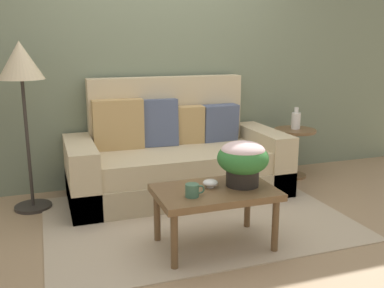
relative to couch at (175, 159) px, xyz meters
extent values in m
plane|color=#997A56|center=(-0.03, -0.68, -0.34)|extent=(14.00, 14.00, 0.00)
cube|color=slate|center=(-0.03, 0.49, 1.09)|extent=(6.40, 0.12, 2.85)
cube|color=tan|center=(-0.03, -0.69, -0.34)|extent=(2.46, 1.78, 0.01)
cube|color=tan|center=(0.01, -0.08, -0.22)|extent=(2.08, 0.93, 0.25)
cube|color=tan|center=(0.01, -0.10, 0.01)|extent=(1.59, 0.84, 0.21)
cube|color=tan|center=(0.01, 0.30, 0.34)|extent=(1.59, 0.17, 0.90)
cube|color=tan|center=(-0.91, -0.08, -0.04)|extent=(0.25, 0.93, 0.59)
cube|color=tan|center=(0.92, -0.08, -0.04)|extent=(0.25, 0.93, 0.59)
cube|color=#4C5670|center=(0.53, 0.15, 0.30)|extent=(0.39, 0.19, 0.38)
cube|color=#4C5670|center=(-0.16, 0.15, 0.35)|extent=(0.47, 0.19, 0.47)
cube|color=tan|center=(-0.52, 0.14, 0.35)|extent=(0.48, 0.17, 0.48)
cube|color=tan|center=(0.16, 0.16, 0.30)|extent=(0.39, 0.17, 0.38)
cylinder|color=brown|center=(-0.45, -1.44, -0.14)|extent=(0.05, 0.05, 0.39)
cylinder|color=brown|center=(0.30, -1.44, -0.14)|extent=(0.05, 0.05, 0.39)
cylinder|color=brown|center=(-0.45, -1.00, -0.14)|extent=(0.05, 0.05, 0.39)
cylinder|color=brown|center=(0.30, -1.00, -0.14)|extent=(0.05, 0.05, 0.39)
cube|color=brown|center=(-0.08, -1.22, 0.08)|extent=(0.86, 0.55, 0.05)
cylinder|color=brown|center=(1.39, 0.07, -0.33)|extent=(0.29, 0.29, 0.03)
cylinder|color=brown|center=(1.39, 0.07, -0.07)|extent=(0.05, 0.05, 0.48)
cylinder|color=brown|center=(1.39, 0.07, 0.18)|extent=(0.45, 0.45, 0.03)
cylinder|color=#2D2823|center=(-1.34, 0.01, -0.33)|extent=(0.32, 0.32, 0.03)
cylinder|color=#2D2823|center=(-1.34, 0.01, 0.25)|extent=(0.03, 0.03, 1.13)
cone|color=#C6B289|center=(-1.34, 0.01, 0.98)|extent=(0.38, 0.38, 0.32)
cylinder|color=black|center=(0.14, -1.21, 0.17)|extent=(0.24, 0.24, 0.13)
ellipsoid|color=#337533|center=(0.14, -1.21, 0.31)|extent=(0.37, 0.37, 0.23)
ellipsoid|color=beige|center=(0.14, -1.21, 0.37)|extent=(0.32, 0.32, 0.13)
cylinder|color=#3D664C|center=(-0.28, -1.31, 0.15)|extent=(0.09, 0.09, 0.09)
torus|color=#3D664C|center=(-0.22, -1.31, 0.15)|extent=(0.06, 0.01, 0.06)
cylinder|color=silver|center=(-0.09, -1.17, 0.11)|extent=(0.05, 0.05, 0.02)
ellipsoid|color=silver|center=(-0.09, -1.17, 0.14)|extent=(0.11, 0.11, 0.05)
cylinder|color=silver|center=(1.40, 0.08, 0.29)|extent=(0.10, 0.10, 0.18)
cylinder|color=silver|center=(1.40, 0.08, 0.40)|extent=(0.04, 0.04, 0.06)
camera|label=1|loc=(-1.19, -3.92, 1.12)|focal=40.44mm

